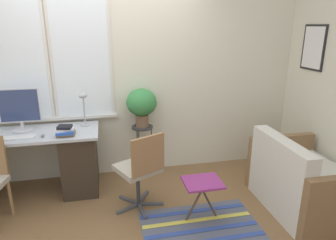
# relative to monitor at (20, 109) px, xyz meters

# --- Properties ---
(ground_plane) EXTENTS (14.00, 14.00, 0.00)m
(ground_plane) POSITION_rel_monitor_xyz_m (0.96, -0.42, -1.04)
(ground_plane) COLOR brown
(wall_back_with_window) EXTENTS (9.00, 0.12, 2.70)m
(wall_back_with_window) POSITION_rel_monitor_xyz_m (0.93, 0.29, 0.32)
(wall_back_with_window) COLOR beige
(wall_back_with_window) RESTS_ON ground_plane
(wall_right_with_picture) EXTENTS (0.08, 9.00, 2.70)m
(wall_right_with_picture) POSITION_rel_monitor_xyz_m (3.57, -0.42, 0.32)
(wall_right_with_picture) COLOR beige
(wall_right_with_picture) RESTS_ON ground_plane
(desk) EXTENTS (1.84, 0.64, 0.78)m
(desk) POSITION_rel_monitor_xyz_m (-0.07, -0.10, -0.62)
(desk) COLOR #B2B7BC
(desk) RESTS_ON ground_plane
(monitor) EXTENTS (0.44, 0.22, 0.50)m
(monitor) POSITION_rel_monitor_xyz_m (0.00, 0.00, 0.00)
(monitor) COLOR silver
(monitor) RESTS_ON desk
(keyboard) EXTENTS (0.42, 0.13, 0.02)m
(keyboard) POSITION_rel_monitor_xyz_m (-0.03, -0.26, -0.25)
(keyboard) COLOR silver
(keyboard) RESTS_ON desk
(mouse) EXTENTS (0.04, 0.07, 0.03)m
(mouse) POSITION_rel_monitor_xyz_m (0.26, -0.27, -0.24)
(mouse) COLOR slate
(mouse) RESTS_ON desk
(desk_lamp) EXTENTS (0.13, 0.13, 0.41)m
(desk_lamp) POSITION_rel_monitor_xyz_m (0.70, 0.06, 0.02)
(desk_lamp) COLOR #ADADB2
(desk_lamp) RESTS_ON desk
(book_stack) EXTENTS (0.21, 0.18, 0.11)m
(book_stack) POSITION_rel_monitor_xyz_m (0.50, -0.27, -0.21)
(book_stack) COLOR olive
(book_stack) RESTS_ON desk
(office_chair_swivel) EXTENTS (0.56, 0.56, 0.90)m
(office_chair_swivel) POSITION_rel_monitor_xyz_m (1.28, -0.68, -0.55)
(office_chair_swivel) COLOR #47474C
(office_chair_swivel) RESTS_ON ground_plane
(couch_loveseat) EXTENTS (0.84, 1.14, 0.83)m
(couch_loveseat) POSITION_rel_monitor_xyz_m (3.02, -1.03, -0.74)
(couch_loveseat) COLOR silver
(couch_loveseat) RESTS_ON ground_plane
(plant_stand) EXTENTS (0.28, 0.28, 0.70)m
(plant_stand) POSITION_rel_monitor_xyz_m (1.41, 0.09, -0.42)
(plant_stand) COLOR #333338
(plant_stand) RESTS_ON ground_plane
(potted_plant) EXTENTS (0.38, 0.38, 0.50)m
(potted_plant) POSITION_rel_monitor_xyz_m (1.41, 0.09, -0.03)
(potted_plant) COLOR brown
(potted_plant) RESTS_ON plant_stand
(floor_rug_striped) EXTENTS (1.19, 0.73, 0.01)m
(floor_rug_striped) POSITION_rel_monitor_xyz_m (1.82, -1.11, -1.03)
(floor_rug_striped) COLOR #565B6B
(floor_rug_striped) RESTS_ON ground_plane
(folding_stool) EXTENTS (0.38, 0.33, 0.44)m
(folding_stool) POSITION_rel_monitor_xyz_m (1.87, -1.00, -0.64)
(folding_stool) COLOR #93337A
(folding_stool) RESTS_ON ground_plane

